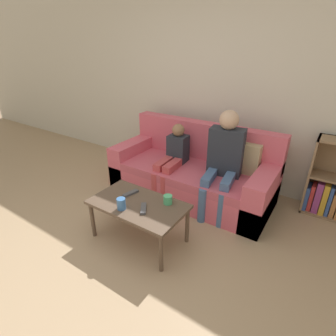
% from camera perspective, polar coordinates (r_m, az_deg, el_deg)
% --- Properties ---
extents(ground_plane, '(22.00, 22.00, 0.00)m').
position_cam_1_polar(ground_plane, '(2.50, -16.89, -22.04)').
color(ground_plane, tan).
extents(wall_back, '(12.00, 0.06, 2.60)m').
position_cam_1_polar(wall_back, '(3.63, 10.28, 17.27)').
color(wall_back, beige).
rests_on(wall_back, ground_plane).
extents(couch, '(2.03, 0.87, 0.88)m').
position_cam_1_polar(couch, '(3.38, 5.45, -1.14)').
color(couch, '#DB5B70').
rests_on(couch, ground_plane).
extents(coffee_table, '(0.92, 0.53, 0.42)m').
position_cam_1_polar(coffee_table, '(2.56, -6.49, -8.46)').
color(coffee_table, brown).
rests_on(coffee_table, ground_plane).
extents(person_adult, '(0.43, 0.65, 1.16)m').
position_cam_1_polar(person_adult, '(3.00, 12.15, 2.70)').
color(person_adult, '#476693').
rests_on(person_adult, ground_plane).
extents(person_child, '(0.26, 0.62, 0.90)m').
position_cam_1_polar(person_child, '(3.28, 1.03, 2.34)').
color(person_child, '#C6474C').
rests_on(person_child, ground_plane).
extents(cup_near, '(0.08, 0.08, 0.09)m').
position_cam_1_polar(cup_near, '(2.49, -0.03, -6.88)').
color(cup_near, '#4CB77A').
rests_on(cup_near, coffee_table).
extents(cup_far, '(0.08, 0.08, 0.11)m').
position_cam_1_polar(cup_far, '(2.44, -10.14, -7.68)').
color(cup_far, '#3D70B2').
rests_on(cup_far, coffee_table).
extents(tv_remote_0, '(0.14, 0.17, 0.02)m').
position_cam_1_polar(tv_remote_0, '(2.43, -5.36, -8.79)').
color(tv_remote_0, '#47474C').
rests_on(tv_remote_0, coffee_table).
extents(tv_remote_1, '(0.09, 0.18, 0.02)m').
position_cam_1_polar(tv_remote_1, '(2.67, -8.15, -5.44)').
color(tv_remote_1, '#47474C').
rests_on(tv_remote_1, coffee_table).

